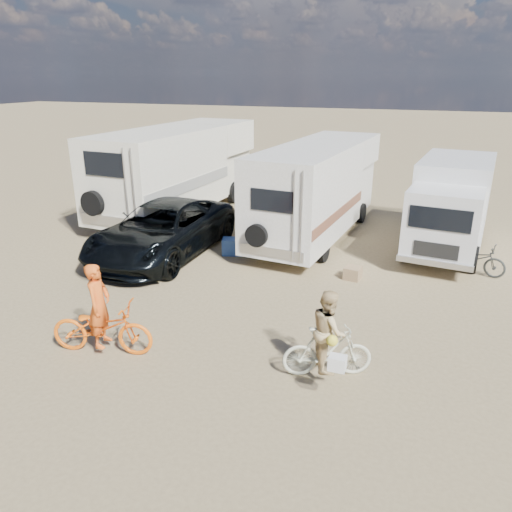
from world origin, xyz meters
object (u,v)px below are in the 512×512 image
(bike_woman, at_px, (327,352))
(crate, at_px, (353,273))
(rider_man, at_px, (100,314))
(box_truck, at_px, (450,207))
(dark_suv, at_px, (163,230))
(bike_parked, at_px, (474,258))
(cooler, at_px, (233,246))
(rider_woman, at_px, (328,339))
(rv_left, at_px, (177,172))
(rv_main, at_px, (317,191))
(bike_man, at_px, (102,328))

(bike_woman, relative_size, crate, 3.92)
(bike_woman, relative_size, rider_man, 0.97)
(box_truck, bearing_deg, dark_suv, -150.86)
(bike_parked, xyz_separation_m, cooler, (-6.79, -0.89, -0.19))
(cooler, distance_m, crate, 3.82)
(dark_suv, bearing_deg, rider_woman, -36.13)
(rv_left, bearing_deg, bike_woman, -44.97)
(rv_left, relative_size, rider_woman, 5.38)
(rv_main, distance_m, bike_woman, 8.29)
(rv_main, xyz_separation_m, box_truck, (4.12, 0.02, -0.16))
(rider_man, height_order, crate, rider_man)
(rider_woman, bearing_deg, bike_man, 77.36)
(bike_man, distance_m, rider_woman, 4.37)
(rv_main, xyz_separation_m, bike_woman, (2.13, -7.94, -1.04))
(rv_left, xyz_separation_m, crate, (7.49, -4.16, -1.48))
(rider_man, bearing_deg, crate, -49.24)
(bike_man, xyz_separation_m, bike_parked, (7.03, 6.93, -0.10))
(bike_woman, relative_size, cooler, 2.64)
(box_truck, bearing_deg, rider_woman, -97.89)
(rider_woman, height_order, cooler, rider_woman)
(bike_parked, bearing_deg, rv_left, 92.51)
(rv_left, distance_m, crate, 8.70)
(box_truck, distance_m, rider_woman, 8.23)
(rider_woman, distance_m, cooler, 6.70)
(rv_left, distance_m, bike_parked, 10.91)
(bike_man, relative_size, bike_parked, 1.22)
(bike_woman, bearing_deg, bike_man, 77.36)
(rv_main, relative_size, crate, 17.87)
(bike_woman, distance_m, rider_woman, 0.26)
(bike_man, distance_m, bike_woman, 4.37)
(rv_left, relative_size, bike_parked, 4.87)
(rider_man, xyz_separation_m, cooler, (0.24, 6.03, -0.60))
(box_truck, distance_m, dark_suv, 8.72)
(bike_woman, xyz_separation_m, rider_man, (-4.30, -0.73, 0.35))
(rv_left, height_order, rider_man, rv_left)
(box_truck, relative_size, bike_man, 2.65)
(rider_woman, bearing_deg, bike_parked, -46.08)
(box_truck, bearing_deg, bike_parked, -61.34)
(bike_man, relative_size, rider_woman, 1.35)
(bike_woman, relative_size, rider_woman, 1.08)
(bike_man, bearing_deg, rv_main, -26.66)
(rider_woman, bearing_deg, rider_man, 77.36)
(rv_left, height_order, rider_woman, rv_left)
(bike_man, bearing_deg, rider_man, -0.00)
(rider_man, distance_m, bike_parked, 9.87)
(box_truck, height_order, bike_man, box_truck)
(rv_left, bearing_deg, dark_suv, -63.79)
(rv_main, relative_size, bike_parked, 4.47)
(dark_suv, bearing_deg, rv_left, 113.73)
(rv_left, xyz_separation_m, rider_woman, (7.80, -8.80, -0.89))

